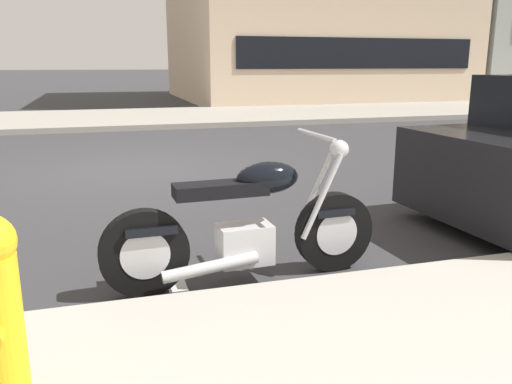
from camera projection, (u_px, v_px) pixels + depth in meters
The scene contains 4 objects.
ground_plane at pixel (136, 170), 8.18m from camera, with size 260.00×260.00×0.00m, color #333335.
sidewalk_far_curb at pixel (470, 108), 18.37m from camera, with size 120.00×5.00×0.14m, color gray.
parking_stall_stripe at pixel (173, 272), 4.17m from camera, with size 0.12×2.20×0.01m, color silver.
parked_motorcycle at pixel (248, 228), 3.91m from camera, with size 2.13×0.62×1.12m.
Camera 1 is at (-0.48, -8.23, 1.62)m, focal length 36.73 mm.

